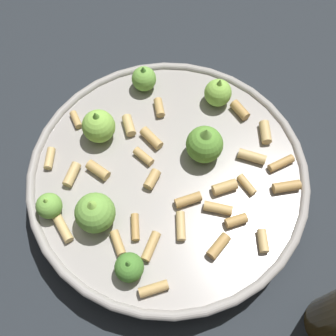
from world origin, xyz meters
The scene contains 2 objects.
ground_plane centered at (0.00, 0.00, 0.00)m, with size 2.40×2.40×0.00m, color #23282D.
cooking_pan centered at (0.00, 0.00, 0.03)m, with size 0.34×0.34×0.10m.
Camera 1 is at (-0.11, 0.19, 0.48)m, focal length 42.51 mm.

